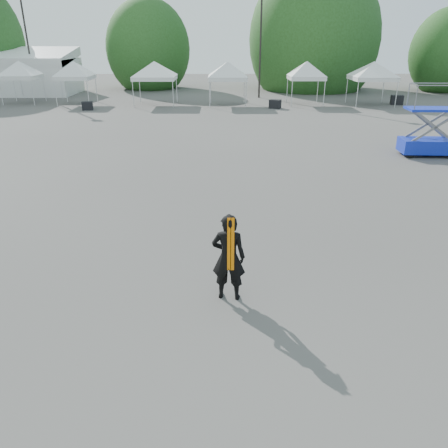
{
  "coord_description": "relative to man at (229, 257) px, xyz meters",
  "views": [
    {
      "loc": [
        -0.51,
        -9.01,
        5.08
      ],
      "look_at": [
        -0.44,
        -0.2,
        1.3
      ],
      "focal_mm": 35.0,
      "sensor_mm": 36.0,
      "label": 1
    }
  ],
  "objects": [
    {
      "name": "ground",
      "position": [
        0.35,
        1.11,
        -0.95
      ],
      "size": [
        120.0,
        120.0,
        0.0
      ],
      "primitive_type": "plane",
      "color": "#474442",
      "rests_on": "ground"
    },
    {
      "name": "light_pole_west",
      "position": [
        -17.65,
        35.11,
        4.82
      ],
      "size": [
        0.6,
        0.25,
        10.3
      ],
      "color": "black",
      "rests_on": "ground"
    },
    {
      "name": "light_pole_east",
      "position": [
        3.35,
        33.11,
        4.56
      ],
      "size": [
        0.6,
        0.25,
        9.8
      ],
      "color": "black",
      "rests_on": "ground"
    },
    {
      "name": "tree_mid_w",
      "position": [
        -7.65,
        41.11,
        2.98
      ],
      "size": [
        4.16,
        4.16,
        6.33
      ],
      "color": "#382314",
      "rests_on": "ground"
    },
    {
      "name": "tree_mid_e",
      "position": [
        9.35,
        40.11,
        3.89
      ],
      "size": [
        5.12,
        5.12,
        7.79
      ],
      "color": "#382314",
      "rests_on": "ground"
    },
    {
      "name": "tree_far_e",
      "position": [
        22.35,
        38.11,
        2.67
      ],
      "size": [
        3.84,
        3.84,
        5.84
      ],
      "color": "#382314",
      "rests_on": "ground"
    },
    {
      "name": "tent_b",
      "position": [
        -16.46,
        29.72,
        2.11
      ],
      "size": [
        3.86,
        3.86,
        3.88
      ],
      "color": "silver",
      "rests_on": "ground"
    },
    {
      "name": "tent_c",
      "position": [
        -11.87,
        29.11,
        2.11
      ],
      "size": [
        3.89,
        3.89,
        3.88
      ],
      "color": "silver",
      "rests_on": "ground"
    },
    {
      "name": "tent_d",
      "position": [
        -5.38,
        28.79,
        2.11
      ],
      "size": [
        4.67,
        4.67,
        3.88
      ],
      "color": "silver",
      "rests_on": "ground"
    },
    {
      "name": "tent_e",
      "position": [
        0.43,
        28.43,
        2.11
      ],
      "size": [
        4.26,
        4.26,
        3.88
      ],
      "color": "silver",
      "rests_on": "ground"
    },
    {
      "name": "tent_f",
      "position": [
        6.73,
        28.79,
        2.11
      ],
      "size": [
        3.9,
        3.9,
        3.88
      ],
      "color": "silver",
      "rests_on": "ground"
    },
    {
      "name": "tent_g",
      "position": [
        11.92,
        28.33,
        2.11
      ],
      "size": [
        4.58,
        4.58,
        3.88
      ],
      "color": "silver",
      "rests_on": "ground"
    },
    {
      "name": "man",
      "position": [
        0.0,
        0.0,
        0.0
      ],
      "size": [
        0.74,
        0.53,
        1.9
      ],
      "rotation": [
        0.0,
        0.0,
        3.02
      ],
      "color": "black",
      "rests_on": "ground"
    },
    {
      "name": "scissor_lift",
      "position": [
        9.44,
        11.97,
        0.66
      ],
      "size": [
        2.55,
        1.38,
        3.2
      ],
      "rotation": [
        0.0,
        0.0,
        -0.06
      ],
      "color": "#0C19A5",
      "rests_on": "ground"
    },
    {
      "name": "crate_west",
      "position": [
        -10.2,
        25.95,
        -0.65
      ],
      "size": [
        0.91,
        0.78,
        0.61
      ],
      "primitive_type": "cube",
      "rotation": [
        0.0,
        0.0,
        0.23
      ],
      "color": "black",
      "rests_on": "ground"
    },
    {
      "name": "crate_mid",
      "position": [
        4.08,
        26.66,
        -0.63
      ],
      "size": [
        1.02,
        0.92,
        0.65
      ],
      "primitive_type": "cube",
      "rotation": [
        0.0,
        0.0,
        -0.4
      ],
      "color": "black",
      "rests_on": "ground"
    },
    {
      "name": "crate_east",
      "position": [
        14.25,
        28.62,
        -0.58
      ],
      "size": [
        1.08,
        0.93,
        0.73
      ],
      "primitive_type": "cube",
      "rotation": [
        0.0,
        0.0,
        -0.23
      ],
      "color": "black",
      "rests_on": "ground"
    }
  ]
}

